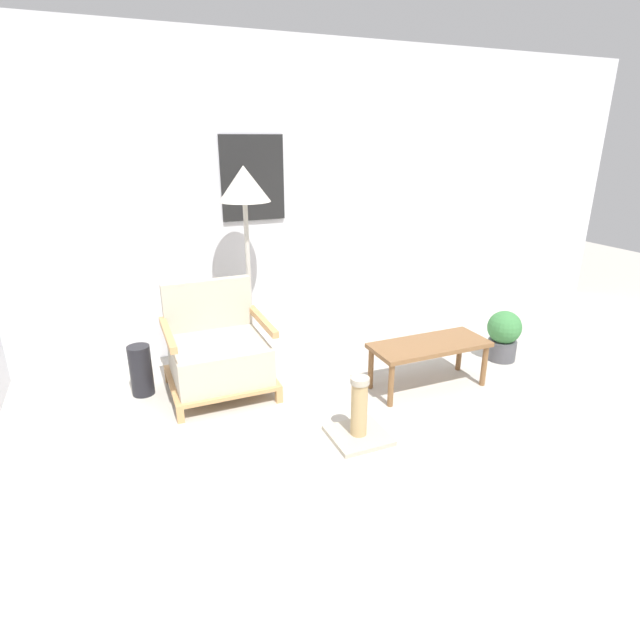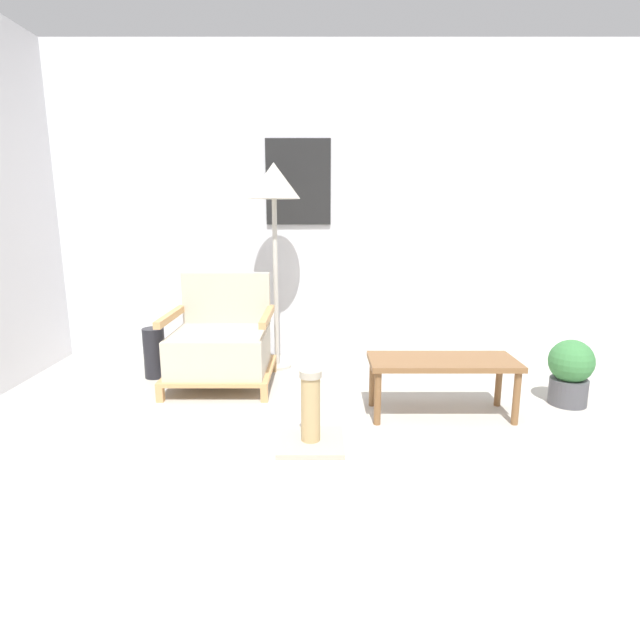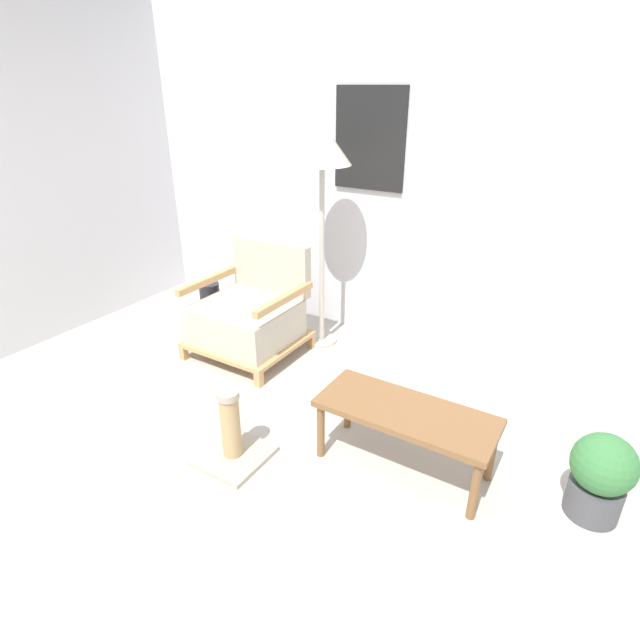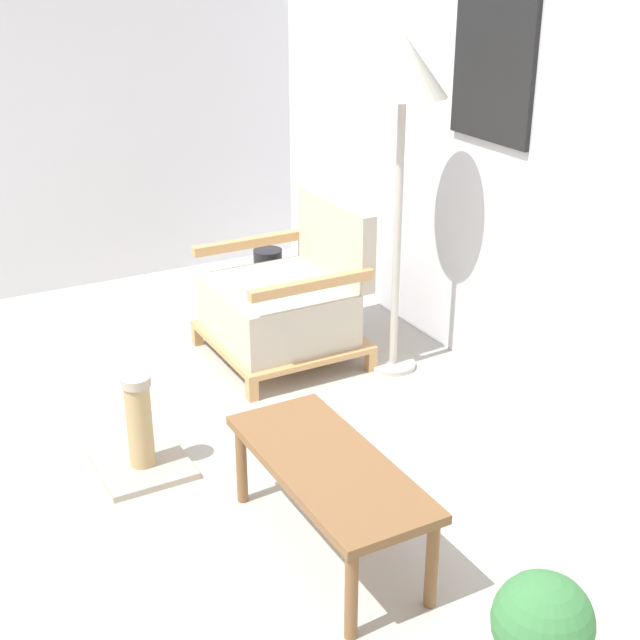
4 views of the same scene
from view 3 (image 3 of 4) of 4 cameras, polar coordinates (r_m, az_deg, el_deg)
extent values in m
plane|color=#B7B2A8|center=(2.66, -15.85, -21.80)|extent=(14.00, 14.00, 0.00)
cube|color=silver|center=(3.85, 9.17, 16.63)|extent=(8.00, 0.06, 2.70)
cube|color=black|center=(3.88, 5.70, 19.87)|extent=(0.56, 0.02, 0.72)
cube|color=tan|center=(3.96, -15.30, -3.62)|extent=(0.05, 0.05, 0.11)
cube|color=tan|center=(3.52, -7.01, -6.77)|extent=(0.05, 0.05, 0.11)
cube|color=tan|center=(4.39, -8.99, -0.05)|extent=(0.05, 0.05, 0.11)
cube|color=tan|center=(3.99, -0.98, -2.41)|extent=(0.05, 0.05, 0.11)
cube|color=tan|center=(3.92, -8.17, -2.16)|extent=(0.78, 0.73, 0.03)
cube|color=#BCB29E|center=(3.83, -8.50, -0.19)|extent=(0.70, 0.63, 0.28)
cube|color=#BCB29E|center=(3.95, -5.63, 6.16)|extent=(0.70, 0.08, 0.41)
cube|color=tan|center=(3.97, -12.56, 4.50)|extent=(0.05, 0.67, 0.05)
cube|color=tan|center=(3.54, -4.09, 2.43)|extent=(0.05, 0.67, 0.05)
cylinder|color=#B7B2A8|center=(4.09, 0.20, -2.32)|extent=(0.24, 0.24, 0.03)
cylinder|color=#B7B2A8|center=(3.82, 0.21, 7.03)|extent=(0.04, 0.04, 1.38)
cone|color=beige|center=(3.64, 0.24, 19.47)|extent=(0.42, 0.42, 0.28)
cube|color=brown|center=(2.69, 9.82, -10.36)|extent=(0.94, 0.39, 0.04)
cylinder|color=brown|center=(2.84, 0.09, -12.49)|extent=(0.04, 0.04, 0.34)
cylinder|color=brown|center=(2.60, 17.25, -18.08)|extent=(0.04, 0.04, 0.34)
cylinder|color=brown|center=(3.06, 3.20, -9.44)|extent=(0.04, 0.04, 0.34)
cylinder|color=brown|center=(2.84, 19.03, -14.17)|extent=(0.04, 0.04, 0.34)
cylinder|color=black|center=(4.37, -12.37, 1.63)|extent=(0.17, 0.17, 0.40)
cylinder|color=#4C4C51|center=(2.90, 28.76, -17.46)|extent=(0.25, 0.25, 0.18)
sphere|color=#3D7F42|center=(2.77, 29.71, -14.11)|extent=(0.30, 0.30, 0.30)
cube|color=#B2A893|center=(2.96, -9.86, -14.98)|extent=(0.37, 0.37, 0.03)
cylinder|color=tan|center=(2.84, -10.16, -11.86)|extent=(0.11, 0.11, 0.37)
cylinder|color=#B2A893|center=(2.72, -10.50, -8.38)|extent=(0.12, 0.12, 0.04)
camera|label=1|loc=(3.07, -76.39, 5.77)|focal=28.00mm
camera|label=2|loc=(1.93, -82.84, -17.34)|focal=28.00mm
camera|label=4|loc=(1.77, 98.66, 2.79)|focal=50.00mm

